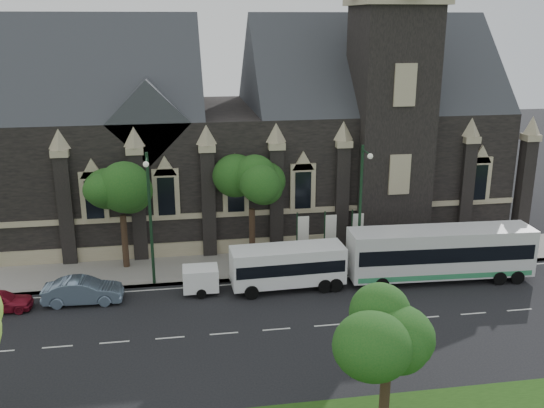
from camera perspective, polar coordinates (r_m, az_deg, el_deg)
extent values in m
plane|color=black|center=(35.02, -4.53, -12.02)|extent=(160.00, 160.00, 0.00)
cube|color=gray|center=(43.54, -5.61, -5.93)|extent=(80.00, 5.00, 0.15)
cube|color=black|center=(51.86, -2.11, 3.62)|extent=(40.00, 15.00, 10.00)
cube|color=#2F3137|center=(50.89, -15.85, 8.47)|extent=(16.00, 15.00, 15.00)
cube|color=#2F3137|center=(53.11, 8.74, 9.24)|extent=(20.00, 15.00, 15.00)
cube|color=#2F3137|center=(46.14, -11.45, 7.96)|extent=(6.00, 6.00, 6.00)
cube|color=black|center=(47.65, 10.89, 7.05)|extent=(5.50, 5.50, 18.00)
cube|color=tan|center=(47.01, 11.54, 18.16)|extent=(6.20, 6.20, 0.60)
cube|color=tan|center=(45.14, -0.87, -0.78)|extent=(40.00, 0.22, 0.40)
cube|color=tan|center=(45.99, -0.86, -3.87)|extent=(40.00, 0.25, 1.20)
cube|color=black|center=(44.31, -3.41, 1.01)|extent=(1.20, 0.12, 2.80)
cylinder|color=black|center=(27.37, 10.49, -17.57)|extent=(0.44, 0.44, 3.08)
sphere|color=#195019|center=(25.83, 10.85, -12.18)|extent=(3.20, 3.20, 3.20)
sphere|color=#195019|center=(26.24, 11.72, -10.26)|extent=(2.40, 2.40, 2.40)
cylinder|color=black|center=(44.03, -1.87, -2.92)|extent=(0.44, 0.44, 3.96)
sphere|color=#195019|center=(42.93, -1.92, 1.68)|extent=(3.84, 3.84, 3.84)
sphere|color=#195019|center=(43.53, -1.11, 2.88)|extent=(2.88, 2.88, 2.88)
cylinder|color=black|center=(43.87, -13.63, -3.49)|extent=(0.44, 0.44, 3.96)
sphere|color=#195019|center=(42.79, -13.96, 1.03)|extent=(3.68, 3.68, 3.68)
sphere|color=#195019|center=(43.22, -13.05, 2.20)|extent=(2.76, 2.76, 2.76)
cylinder|color=#16321E|center=(41.71, 8.25, -0.58)|extent=(0.20, 0.20, 9.00)
cylinder|color=#16321E|center=(39.92, 8.85, 4.84)|extent=(0.10, 1.60, 0.10)
sphere|color=silver|center=(39.20, 9.20, 4.45)|extent=(0.36, 0.36, 0.36)
cylinder|color=#16321E|center=(39.90, -11.32, -1.55)|extent=(0.20, 0.20, 9.00)
cylinder|color=#16321E|center=(38.02, -11.71, 4.08)|extent=(0.10, 1.60, 0.10)
sphere|color=silver|center=(37.27, -11.75, 3.67)|extent=(0.36, 0.36, 0.36)
cylinder|color=#16321E|center=(43.10, 2.35, -3.35)|extent=(0.10, 0.10, 4.00)
cube|color=white|center=(42.99, 2.95, -2.56)|extent=(0.80, 0.04, 2.20)
cylinder|color=#16321E|center=(43.53, 4.94, -3.19)|extent=(0.10, 0.10, 4.00)
cube|color=white|center=(43.44, 5.53, -2.41)|extent=(0.80, 0.04, 2.20)
cylinder|color=#16321E|center=(44.04, 7.46, -3.03)|extent=(0.10, 0.10, 4.00)
cube|color=white|center=(43.97, 8.06, -2.26)|extent=(0.80, 0.04, 2.20)
cube|color=silver|center=(42.34, 15.52, -4.32)|extent=(12.46, 3.11, 3.16)
cube|color=black|center=(42.26, 15.54, -4.06)|extent=(11.97, 3.13, 1.01)
cube|color=#318755|center=(42.80, 15.39, -5.92)|extent=(11.97, 3.12, 0.35)
cylinder|color=black|center=(40.40, 10.28, -7.42)|extent=(0.91, 0.32, 0.90)
cylinder|color=black|center=(42.66, 9.29, -6.02)|extent=(0.91, 0.32, 0.90)
cylinder|color=black|center=(43.36, 20.56, -6.55)|extent=(0.91, 0.32, 0.90)
cylinder|color=black|center=(45.47, 19.12, -5.30)|extent=(0.91, 0.32, 0.90)
cylinder|color=black|center=(43.93, 22.01, -6.41)|extent=(0.91, 0.32, 0.90)
cylinder|color=black|center=(46.01, 20.51, -5.18)|extent=(0.91, 0.32, 0.90)
cube|color=white|center=(39.69, 1.47, -5.71)|extent=(7.45, 2.58, 2.39)
cube|color=black|center=(39.64, 1.47, -5.56)|extent=(7.16, 2.61, 0.80)
cylinder|color=black|center=(38.68, -1.93, -8.29)|extent=(0.91, 0.31, 0.90)
cylinder|color=black|center=(40.76, -2.47, -6.92)|extent=(0.91, 0.31, 0.90)
cylinder|color=black|center=(39.66, 4.98, -7.68)|extent=(0.91, 0.31, 0.90)
cylinder|color=black|center=(41.69, 4.09, -6.39)|extent=(0.91, 0.31, 0.90)
cylinder|color=black|center=(39.86, 6.00, -7.58)|extent=(0.91, 0.31, 0.90)
cylinder|color=black|center=(41.88, 5.07, -6.30)|extent=(0.91, 0.31, 0.90)
cube|color=white|center=(39.51, -6.72, -6.94)|extent=(2.27, 1.71, 1.46)
cylinder|color=black|center=(39.03, -6.63, -8.38)|extent=(0.63, 0.23, 0.63)
cylinder|color=black|center=(40.56, -6.73, -7.37)|extent=(0.63, 0.23, 0.63)
cylinder|color=black|center=(39.73, -4.58, -7.36)|extent=(1.35, 0.10, 0.08)
imported|color=slate|center=(39.81, -17.31, -7.79)|extent=(4.89, 1.87, 1.59)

